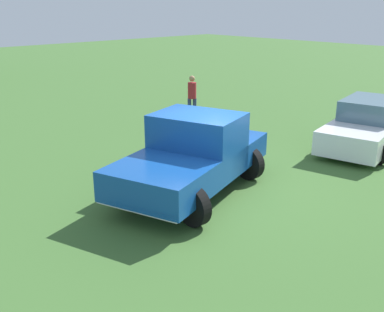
% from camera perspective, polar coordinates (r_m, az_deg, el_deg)
% --- Properties ---
extents(ground_plane, '(80.00, 80.00, 0.00)m').
position_cam_1_polar(ground_plane, '(10.91, 3.08, -4.27)').
color(ground_plane, '#3D662D').
extents(pickup_truck, '(3.30, 4.92, 1.83)m').
position_cam_1_polar(pickup_truck, '(10.53, 0.31, 0.47)').
color(pickup_truck, black).
rests_on(pickup_truck, ground_plane).
extents(sedan_near, '(2.68, 4.87, 1.46)m').
position_cam_1_polar(sedan_near, '(15.05, 21.21, 3.64)').
color(sedan_near, black).
rests_on(sedan_near, ground_plane).
extents(person_bystander, '(0.45, 0.45, 1.66)m').
position_cam_1_polar(person_bystander, '(17.36, 0.01, 7.68)').
color(person_bystander, navy).
rests_on(person_bystander, ground_plane).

